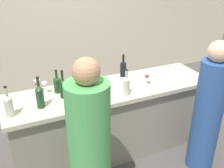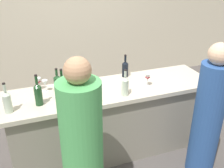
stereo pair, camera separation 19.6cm
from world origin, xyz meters
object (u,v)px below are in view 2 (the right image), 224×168
at_px(wine_glass_near_right, 45,83).
at_px(wine_bottle_leftmost_clear_pale, 7,101).
at_px(wine_bottle_center_olive_green, 57,82).
at_px(wine_bottle_rightmost_clear_pale, 125,86).
at_px(person_left_guest, 82,151).
at_px(wine_bottle_far_right_near_black, 125,68).
at_px(wine_glass_near_center, 92,83).
at_px(person_center_guest, 208,117).
at_px(wine_glass_far_left, 38,82).
at_px(wine_glass_near_left, 148,77).
at_px(wine_bottle_second_left_olive_green, 38,94).
at_px(wine_bottle_second_right_dark_green, 62,86).

bearing_deg(wine_glass_near_right, wine_bottle_leftmost_clear_pale, -140.40).
distance_m(wine_bottle_center_olive_green, wine_bottle_rightmost_clear_pale, 0.78).
relative_size(wine_glass_near_right, person_left_guest, 0.09).
relative_size(wine_bottle_center_olive_green, wine_bottle_far_right_near_black, 0.92).
xyz_separation_m(wine_glass_near_center, person_center_guest, (1.10, -0.71, -0.27)).
bearing_deg(wine_bottle_leftmost_clear_pale, person_center_guest, -14.77).
bearing_deg(wine_glass_far_left, wine_glass_near_left, -15.53).
height_order(wine_bottle_rightmost_clear_pale, wine_glass_near_right, wine_bottle_rightmost_clear_pale).
distance_m(wine_glass_near_left, wine_glass_near_center, 0.66).
xyz_separation_m(wine_glass_near_left, person_center_guest, (0.45, -0.59, -0.29)).
xyz_separation_m(wine_bottle_leftmost_clear_pale, wine_glass_near_left, (1.56, 0.06, -0.01)).
bearing_deg(person_center_guest, wine_glass_near_right, 81.80).
bearing_deg(wine_bottle_center_olive_green, wine_bottle_leftmost_clear_pale, -150.02).
bearing_deg(wine_bottle_second_left_olive_green, wine_glass_near_left, 0.63).
xyz_separation_m(wine_bottle_second_left_olive_green, wine_bottle_far_right_near_black, (1.12, 0.37, -0.02)).
relative_size(wine_bottle_far_right_near_black, wine_glass_near_left, 1.80).
xyz_separation_m(wine_bottle_rightmost_clear_pale, wine_bottle_far_right_near_black, (0.20, 0.47, -0.00)).
relative_size(wine_glass_near_left, wine_glass_far_left, 1.09).
distance_m(wine_bottle_rightmost_clear_pale, wine_glass_near_left, 0.36).
xyz_separation_m(wine_bottle_center_olive_green, wine_glass_near_center, (0.38, -0.13, -0.01)).
bearing_deg(person_center_guest, wine_glass_near_center, 77.13).
xyz_separation_m(wine_bottle_center_olive_green, wine_glass_far_left, (-0.21, 0.09, -0.00)).
bearing_deg(wine_bottle_second_left_olive_green, wine_bottle_center_olive_green, 48.02).
distance_m(wine_bottle_second_right_dark_green, wine_glass_near_center, 0.35).
bearing_deg(person_center_guest, wine_bottle_center_olive_green, 80.24).
bearing_deg(person_left_guest, wine_bottle_far_right_near_black, -27.70).
relative_size(wine_bottle_center_olive_green, wine_glass_far_left, 1.81).
height_order(wine_bottle_center_olive_green, wine_bottle_rightmost_clear_pale, wine_bottle_rightmost_clear_pale).
height_order(wine_glass_near_center, person_center_guest, person_center_guest).
xyz_separation_m(wine_bottle_leftmost_clear_pale, wine_bottle_center_olive_green, (0.54, 0.31, -0.02)).
relative_size(wine_bottle_rightmost_clear_pale, wine_glass_near_left, 1.87).
xyz_separation_m(wine_bottle_center_olive_green, wine_glass_near_right, (-0.14, 0.02, -0.00)).
relative_size(wine_bottle_second_right_dark_green, wine_glass_near_right, 2.24).
distance_m(wine_bottle_center_olive_green, wine_glass_near_left, 1.06).
relative_size(wine_bottle_leftmost_clear_pale, wine_glass_near_right, 2.26).
distance_m(wine_bottle_rightmost_clear_pale, person_left_guest, 0.90).
bearing_deg(wine_glass_near_left, wine_bottle_second_left_olive_green, -179.37).
bearing_deg(person_center_guest, wine_bottle_second_right_dark_green, 84.21).
bearing_deg(wine_glass_far_left, person_left_guest, -76.45).
distance_m(wine_bottle_center_olive_green, wine_glass_near_right, 0.14).
bearing_deg(wine_bottle_second_left_olive_green, person_left_guest, -67.59).
bearing_deg(wine_bottle_rightmost_clear_pale, wine_bottle_center_olive_green, 151.48).
relative_size(wine_glass_near_center, wine_glass_near_right, 0.93).
height_order(wine_bottle_center_olive_green, wine_glass_far_left, wine_bottle_center_olive_green).
distance_m(wine_bottle_second_left_olive_green, wine_glass_near_right, 0.30).
bearing_deg(wine_bottle_second_right_dark_green, wine_glass_near_left, -5.95).
bearing_deg(wine_bottle_second_left_olive_green, wine_bottle_far_right_near_black, 18.05).
relative_size(wine_bottle_center_olive_green, person_left_guest, 0.17).
distance_m(wine_bottle_leftmost_clear_pale, wine_glass_far_left, 0.52).
distance_m(wine_bottle_leftmost_clear_pale, wine_glass_near_center, 0.93).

